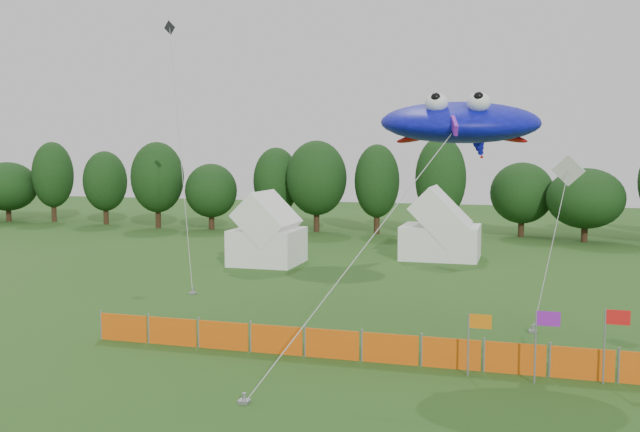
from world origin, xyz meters
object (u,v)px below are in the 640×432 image
(barrier_fence, at_px, (361,346))
(stingray_kite, at_px, (462,123))
(tent_right, at_px, (441,231))
(tent_left, at_px, (267,235))

(barrier_fence, height_order, stingray_kite, stingray_kite)
(tent_right, bearing_deg, barrier_fence, -89.83)
(barrier_fence, bearing_deg, stingray_kite, 49.51)
(tent_right, xyz_separation_m, barrier_fence, (0.07, -23.51, -1.29))
(tent_left, relative_size, tent_right, 0.81)
(barrier_fence, relative_size, stingray_kite, 1.28)
(tent_right, relative_size, stingray_kite, 0.32)
(tent_left, bearing_deg, barrier_fence, -61.03)
(tent_left, xyz_separation_m, stingray_kite, (13.06, -14.87, 6.21))
(tent_right, distance_m, barrier_fence, 23.55)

